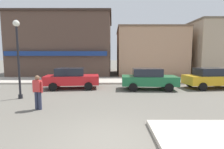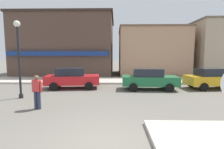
# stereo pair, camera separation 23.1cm
# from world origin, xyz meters

# --- Properties ---
(ground_plane) EXTENTS (160.00, 160.00, 0.00)m
(ground_plane) POSITION_xyz_m (0.00, 0.00, 0.00)
(ground_plane) COLOR #6B665B
(kerb_far) EXTENTS (80.00, 4.00, 0.15)m
(kerb_far) POSITION_xyz_m (0.00, 12.16, 0.07)
(kerb_far) COLOR beige
(kerb_far) RESTS_ON ground
(lamp_post) EXTENTS (0.36, 0.36, 4.54)m
(lamp_post) POSITION_xyz_m (-5.27, 5.22, 2.96)
(lamp_post) COLOR black
(lamp_post) RESTS_ON ground
(parked_car_nearest) EXTENTS (4.16, 2.20, 1.56)m
(parked_car_nearest) POSITION_xyz_m (-2.96, 8.31, 0.81)
(parked_car_nearest) COLOR red
(parked_car_nearest) RESTS_ON ground
(parked_car_second) EXTENTS (4.07, 2.02, 1.56)m
(parked_car_second) POSITION_xyz_m (2.82, 7.96, 0.81)
(parked_car_second) COLOR #1E6B3D
(parked_car_second) RESTS_ON ground
(parked_car_third) EXTENTS (4.15, 2.17, 1.56)m
(parked_car_third) POSITION_xyz_m (7.67, 8.35, 0.81)
(parked_car_third) COLOR gold
(parked_car_third) RESTS_ON ground
(pedestrian_crossing_near) EXTENTS (0.55, 0.31, 1.61)m
(pedestrian_crossing_near) POSITION_xyz_m (-3.35, 3.15, 0.87)
(pedestrian_crossing_near) COLOR #2D334C
(pedestrian_crossing_near) RESTS_ON ground
(building_corner_shop) EXTENTS (11.92, 10.04, 7.42)m
(building_corner_shop) POSITION_xyz_m (-5.92, 18.92, 3.71)
(building_corner_shop) COLOR brown
(building_corner_shop) RESTS_ON ground
(building_storefront_left_near) EXTENTS (8.31, 8.08, 5.89)m
(building_storefront_left_near) POSITION_xyz_m (4.95, 18.76, 2.95)
(building_storefront_left_near) COLOR tan
(building_storefront_left_near) RESTS_ON ground
(building_storefront_left_mid) EXTENTS (8.17, 7.87, 6.60)m
(building_storefront_left_mid) POSITION_xyz_m (13.84, 17.98, 3.31)
(building_storefront_left_mid) COLOR tan
(building_storefront_left_mid) RESTS_ON ground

